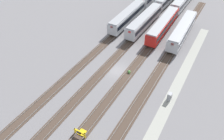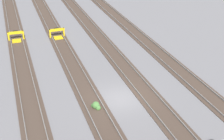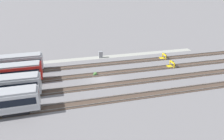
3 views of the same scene
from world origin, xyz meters
name	(u,v)px [view 1 (image 1 of 3)]	position (x,y,z in m)	size (l,w,h in m)	color
ground_plane	(117,71)	(0.00, 0.00, 0.00)	(400.00, 400.00, 0.00)	slate
service_walkway	(174,92)	(0.00, -12.23, 0.00)	(54.00, 2.00, 0.01)	#9E9E93
rail_track_nearest	(151,83)	(0.00, -7.64, 0.04)	(90.00, 2.24, 0.21)	#47382D
rail_track_near_inner	(128,75)	(0.00, -2.55, 0.04)	(90.00, 2.24, 0.21)	#47382D
rail_track_middle	(107,67)	(0.00, 2.55, 0.04)	(90.00, 2.24, 0.21)	#47382D
rail_track_far_inner	(87,60)	(0.00, 7.64, 0.04)	(90.00, 2.24, 0.21)	#47382D
subway_car_front_row_leftmost	(182,30)	(19.80, -7.70, 2.04)	(18.05, 3.20, 3.70)	#B7BABF
subway_car_front_row_right_inner	(163,25)	(19.80, -2.60, 2.04)	(18.04, 3.11, 3.70)	red
subway_car_front_row_rightmost	(144,21)	(19.80, 2.59, 2.04)	(18.03, 3.03, 3.70)	#B7BABF
subway_car_back_row_leftmost	(128,16)	(19.80, 7.68, 2.04)	(18.04, 3.08, 3.70)	#B7BABF
subway_car_back_row_centre	(183,0)	(38.62, -2.54, 2.04)	(18.03, 3.03, 3.70)	#B7BABF
bumper_stop_near_inner_track	(81,132)	(-16.25, -2.54, 0.51)	(1.36, 2.01, 1.22)	gold
electrical_cabinet	(169,97)	(-2.42, -12.03, 0.80)	(0.90, 0.73, 1.60)	gray
weed_clump	(129,72)	(0.70, -2.44, 0.24)	(0.92, 0.70, 0.64)	#4C7F3D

